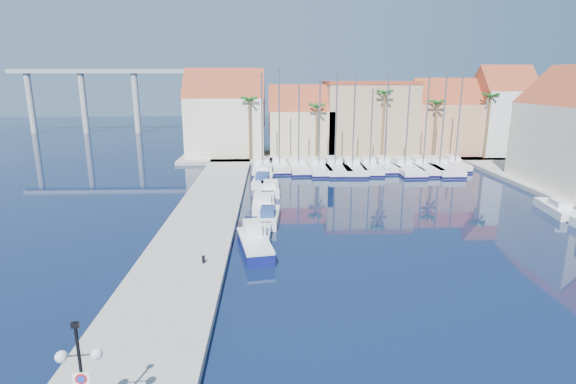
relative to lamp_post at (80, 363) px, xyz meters
name	(u,v)px	position (x,y,z in m)	size (l,w,h in m)	color
ground	(320,286)	(9.24, 12.19, -3.37)	(260.00, 260.00, 0.00)	black
quay_west	(204,218)	(0.24, 25.69, -3.12)	(6.00, 77.00, 0.50)	gray
shore_north	(349,154)	(19.24, 60.19, -3.12)	(54.00, 16.00, 0.50)	gray
lamp_post	(80,363)	(0.00, 0.00, 0.00)	(1.48, 0.50, 4.37)	black
bollard	(203,259)	(1.76, 14.84, -2.61)	(0.20, 0.20, 0.51)	black
fishing_boat	(254,243)	(5.02, 17.94, -2.69)	(2.95, 6.07, 2.03)	navy
motorboat_west_0	(259,236)	(5.34, 20.03, -2.86)	(1.84, 5.13, 1.40)	white
motorboat_west_1	(268,217)	(6.04, 24.99, -2.86)	(2.16, 5.53, 1.40)	white
motorboat_west_2	(264,202)	(5.54, 29.91, -2.86)	(2.09, 6.53, 1.40)	white
motorboat_west_3	(270,188)	(6.16, 35.78, -2.86)	(2.08, 6.14, 1.40)	white
motorboat_west_4	(263,180)	(5.32, 39.93, -2.86)	(2.63, 6.84, 1.40)	white
motorboat_west_5	(264,171)	(5.34, 44.99, -2.86)	(1.75, 5.34, 1.40)	white
motorboat_west_6	(266,164)	(5.57, 49.90, -2.86)	(1.79, 5.37, 1.40)	white
motorboat_east_1	(557,208)	(33.23, 26.57, -2.86)	(2.57, 5.91, 1.40)	white
sailboat_0	(263,166)	(5.18, 48.06, -2.77)	(2.70, 9.85, 13.07)	white
sailboat_1	(279,165)	(7.47, 49.02, -2.74)	(3.03, 9.10, 13.86)	white
sailboat_2	(298,166)	(10.11, 48.34, -2.79)	(2.93, 9.75, 11.56)	white
sailboat_3	(318,166)	(12.86, 47.73, -2.79)	(2.92, 10.47, 12.44)	white
sailboat_4	(334,166)	(15.12, 48.11, -2.80)	(3.45, 11.91, 13.15)	white
sailboat_5	(352,166)	(17.47, 47.61, -2.80)	(3.15, 11.13, 12.67)	white
sailboat_6	(369,166)	(19.95, 47.82, -2.80)	(3.36, 10.26, 11.08)	white
sailboat_7	(383,164)	(22.15, 48.81, -2.76)	(2.97, 9.30, 13.09)	white
sailboat_8	(403,166)	(24.65, 47.41, -2.81)	(3.10, 11.61, 11.43)	white
sailboat_9	(422,165)	(27.45, 48.11, -2.80)	(3.47, 11.71, 12.84)	white
sailboat_10	(438,166)	(29.51, 47.46, -2.79)	(3.16, 11.95, 14.12)	white
sailboat_11	(454,163)	(32.45, 49.13, -2.73)	(2.58, 8.50, 13.60)	white
building_0	(226,117)	(-0.76, 59.19, 3.16)	(12.30, 9.00, 13.50)	beige
building_1	(301,124)	(11.24, 59.19, 1.93)	(10.30, 8.00, 11.00)	tan
building_2	(368,117)	(22.24, 60.19, 2.89)	(14.20, 10.20, 11.50)	tan
building_3	(443,120)	(34.24, 59.19, 2.49)	(10.30, 8.00, 12.00)	tan
building_4	(501,113)	(43.24, 58.19, 3.60)	(8.30, 8.00, 14.00)	silver
palm_0	(249,102)	(3.24, 54.19, 5.71)	(2.60, 2.60, 10.15)	brown
palm_1	(317,108)	(13.24, 54.19, 4.77)	(2.60, 2.60, 9.15)	brown
palm_2	(385,95)	(23.24, 54.19, 6.65)	(2.60, 2.60, 11.15)	brown
palm_3	(437,105)	(31.24, 54.19, 5.24)	(2.60, 2.60, 9.65)	brown
palm_4	(490,98)	(39.24, 54.19, 6.18)	(2.60, 2.60, 10.65)	brown
viaduct	(113,88)	(-29.83, 94.19, 6.88)	(48.00, 2.20, 14.45)	#9E9E99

